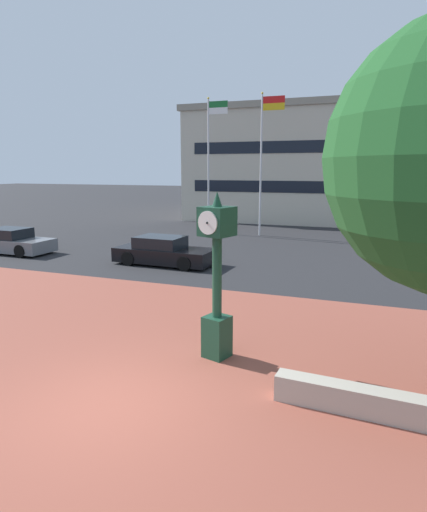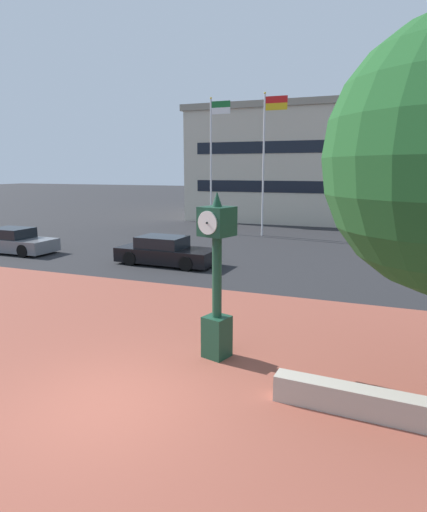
{
  "view_description": "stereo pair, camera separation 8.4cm",
  "coord_description": "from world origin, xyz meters",
  "px_view_note": "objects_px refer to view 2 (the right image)",
  "views": [
    {
      "loc": [
        4.4,
        -6.23,
        4.28
      ],
      "look_at": [
        0.96,
        2.9,
        2.34
      ],
      "focal_mm": 30.7,
      "sensor_mm": 36.0,
      "label": 1
    },
    {
      "loc": [
        4.48,
        -6.2,
        4.28
      ],
      "look_at": [
        0.96,
        2.9,
        2.34
      ],
      "focal_mm": 30.7,
      "sensor_mm": 36.0,
      "label": 2
    }
  ],
  "objects_px": {
    "car_street_mid": "(15,242)",
    "car_street_far": "(166,252)",
    "flagpole_primary": "(213,157)",
    "civic_building": "(346,164)",
    "street_clock": "(217,277)",
    "flagpole_secondary": "(266,155)"
  },
  "relations": [
    {
      "from": "civic_building",
      "to": "flagpole_primary",
      "type": "bearing_deg",
      "value": -119.18
    },
    {
      "from": "flagpole_secondary",
      "to": "civic_building",
      "type": "bearing_deg",
      "value": 73.85
    },
    {
      "from": "flagpole_secondary",
      "to": "civic_building",
      "type": "xyz_separation_m",
      "value": [
        3.89,
        13.45,
        -0.47
      ]
    },
    {
      "from": "flagpole_primary",
      "to": "civic_building",
      "type": "relative_size",
      "value": 0.35
    },
    {
      "from": "flagpole_secondary",
      "to": "civic_building",
      "type": "relative_size",
      "value": 0.36
    },
    {
      "from": "car_street_mid",
      "to": "flagpole_secondary",
      "type": "height_order",
      "value": "flagpole_secondary"
    },
    {
      "from": "civic_building",
      "to": "street_clock",
      "type": "bearing_deg",
      "value": -90.18
    },
    {
      "from": "street_clock",
      "to": "flagpole_primary",
      "type": "distance_m",
      "value": 20.45
    },
    {
      "from": "car_street_mid",
      "to": "civic_building",
      "type": "distance_m",
      "value": 28.28
    },
    {
      "from": "car_street_far",
      "to": "civic_building",
      "type": "height_order",
      "value": "civic_building"
    },
    {
      "from": "flagpole_primary",
      "to": "civic_building",
      "type": "height_order",
      "value": "civic_building"
    },
    {
      "from": "car_street_far",
      "to": "civic_building",
      "type": "distance_m",
      "value": 24.71
    },
    {
      "from": "car_street_mid",
      "to": "civic_building",
      "type": "xyz_separation_m",
      "value": [
        14.53,
        23.91,
        4.13
      ]
    },
    {
      "from": "street_clock",
      "to": "car_street_mid",
      "type": "xyz_separation_m",
      "value": [
        -14.43,
        8.34,
        -1.33
      ]
    },
    {
      "from": "street_clock",
      "to": "car_street_mid",
      "type": "height_order",
      "value": "street_clock"
    },
    {
      "from": "car_street_mid",
      "to": "flagpole_primary",
      "type": "height_order",
      "value": "flagpole_primary"
    },
    {
      "from": "car_street_mid",
      "to": "car_street_far",
      "type": "xyz_separation_m",
      "value": [
        8.68,
        0.26,
        0.0
      ]
    },
    {
      "from": "street_clock",
      "to": "flagpole_primary",
      "type": "height_order",
      "value": "flagpole_primary"
    },
    {
      "from": "car_street_far",
      "to": "flagpole_primary",
      "type": "distance_m",
      "value": 11.27
    },
    {
      "from": "flagpole_primary",
      "to": "civic_building",
      "type": "xyz_separation_m",
      "value": [
        7.51,
        13.45,
        -0.36
      ]
    },
    {
      "from": "car_street_mid",
      "to": "flagpole_primary",
      "type": "distance_m",
      "value": 13.38
    },
    {
      "from": "car_street_far",
      "to": "flagpole_secondary",
      "type": "xyz_separation_m",
      "value": [
        1.95,
        10.2,
        4.6
      ]
    }
  ]
}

